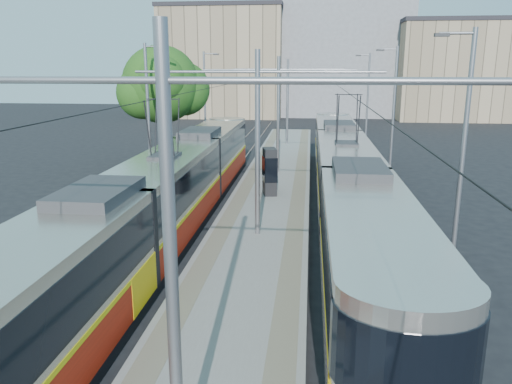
# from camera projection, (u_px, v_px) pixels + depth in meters

# --- Properties ---
(ground) EXTENTS (160.00, 160.00, 0.00)m
(ground) POSITION_uv_depth(u_px,v_px,m) (223.00, 351.00, 12.04)
(ground) COLOR black
(ground) RESTS_ON ground
(platform) EXTENTS (4.00, 50.00, 0.30)m
(platform) POSITION_uv_depth(u_px,v_px,m) (274.00, 185.00, 28.40)
(platform) COLOR gray
(platform) RESTS_ON ground
(tactile_strip_left) EXTENTS (0.70, 50.00, 0.01)m
(tactile_strip_left) POSITION_uv_depth(u_px,v_px,m) (249.00, 182.00, 28.51)
(tactile_strip_left) COLOR gray
(tactile_strip_left) RESTS_ON platform
(tactile_strip_right) EXTENTS (0.70, 50.00, 0.01)m
(tactile_strip_right) POSITION_uv_depth(u_px,v_px,m) (300.00, 183.00, 28.21)
(tactile_strip_right) COLOR gray
(tactile_strip_right) RESTS_ON platform
(rails) EXTENTS (8.71, 70.00, 0.03)m
(rails) POSITION_uv_depth(u_px,v_px,m) (274.00, 187.00, 28.43)
(rails) COLOR gray
(rails) RESTS_ON ground
(tram_left) EXTENTS (2.43, 31.39, 5.50)m
(tram_left) POSITION_uv_depth(u_px,v_px,m) (167.00, 197.00, 19.64)
(tram_left) COLOR black
(tram_left) RESTS_ON ground
(tram_right) EXTENTS (2.43, 31.93, 5.50)m
(tram_right) POSITION_uv_depth(u_px,v_px,m) (345.00, 176.00, 22.71)
(tram_right) COLOR black
(tram_right) RESTS_ON ground
(catenary) EXTENTS (9.20, 70.00, 7.00)m
(catenary) POSITION_uv_depth(u_px,v_px,m) (271.00, 112.00, 24.59)
(catenary) COLOR gray
(catenary) RESTS_ON platform
(street_lamps) EXTENTS (15.18, 38.22, 8.00)m
(street_lamps) POSITION_uv_depth(u_px,v_px,m) (279.00, 108.00, 31.27)
(street_lamps) COLOR gray
(street_lamps) RESTS_ON ground
(shelter) EXTENTS (0.89, 1.20, 2.39)m
(shelter) POSITION_uv_depth(u_px,v_px,m) (270.00, 170.00, 25.40)
(shelter) COLOR black
(shelter) RESTS_ON platform
(tree) EXTENTS (5.57, 5.15, 8.09)m
(tree) POSITION_uv_depth(u_px,v_px,m) (167.00, 86.00, 32.76)
(tree) COLOR #382314
(tree) RESTS_ON ground
(building_left) EXTENTS (16.32, 12.24, 14.61)m
(building_left) POSITION_uv_depth(u_px,v_px,m) (225.00, 62.00, 69.16)
(building_left) COLOR tan
(building_left) RESTS_ON ground
(building_centre) EXTENTS (18.36, 14.28, 16.43)m
(building_centre) POSITION_uv_depth(u_px,v_px,m) (340.00, 56.00, 71.12)
(building_centre) COLOR gray
(building_centre) RESTS_ON ground
(building_right) EXTENTS (14.28, 10.20, 12.48)m
(building_right) POSITION_uv_depth(u_px,v_px,m) (452.00, 70.00, 64.35)
(building_right) COLOR tan
(building_right) RESTS_ON ground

